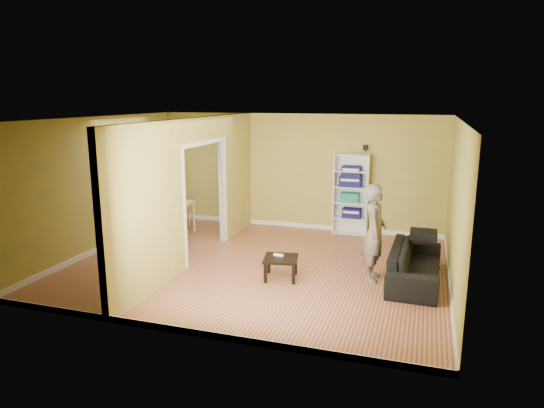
{
  "coord_description": "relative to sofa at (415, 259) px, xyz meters",
  "views": [
    {
      "loc": [
        2.77,
        -7.79,
        2.96
      ],
      "look_at": [
        0.2,
        0.2,
        1.1
      ],
      "focal_mm": 32.0,
      "sensor_mm": 36.0,
      "label": 1
    }
  ],
  "objects": [
    {
      "name": "room_shell",
      "position": [
        -2.7,
        -0.07,
        0.92
      ],
      "size": [
        6.5,
        6.5,
        6.5
      ],
      "color": "#AF6F52",
      "rests_on": "ground"
    },
    {
      "name": "partition",
      "position": [
        -3.9,
        -0.07,
        0.92
      ],
      "size": [
        0.22,
        5.5,
        2.6
      ],
      "primitive_type": null,
      "color": "gold",
      "rests_on": "ground"
    },
    {
      "name": "wall_speaker",
      "position": [
        -1.2,
        2.62,
        1.52
      ],
      "size": [
        0.1,
        0.1,
        0.1
      ],
      "primitive_type": "cube",
      "color": "black",
      "rests_on": "room_shell"
    },
    {
      "name": "sofa",
      "position": [
        0.0,
        0.0,
        0.0
      ],
      "size": [
        2.02,
        0.91,
        0.76
      ],
      "primitive_type": "imported",
      "rotation": [
        0.0,
        0.0,
        1.54
      ],
      "color": "black",
      "rests_on": "ground"
    },
    {
      "name": "person",
      "position": [
        -0.66,
        -0.14,
        0.56
      ],
      "size": [
        0.7,
        0.55,
        1.88
      ],
      "primitive_type": "imported",
      "rotation": [
        0.0,
        0.0,
        1.6
      ],
      "color": "slate",
      "rests_on": "ground"
    },
    {
      "name": "bookshelf",
      "position": [
        -1.45,
        2.53,
        0.5
      ],
      "size": [
        0.74,
        0.33,
        1.77
      ],
      "color": "white",
      "rests_on": "ground"
    },
    {
      "name": "paper_box_navy_a",
      "position": [
        -1.42,
        2.49,
        0.1
      ],
      "size": [
        0.4,
        0.26,
        0.2
      ],
      "primitive_type": "cube",
      "color": "navy",
      "rests_on": "bookshelf"
    },
    {
      "name": "paper_box_teal",
      "position": [
        -1.48,
        2.49,
        0.44
      ],
      "size": [
        0.4,
        0.26,
        0.2
      ],
      "primitive_type": "cube",
      "color": "#1C5A4B",
      "rests_on": "bookshelf"
    },
    {
      "name": "paper_box_navy_b",
      "position": [
        -1.47,
        2.49,
        0.8
      ],
      "size": [
        0.46,
        0.3,
        0.24
      ],
      "primitive_type": "cube",
      "color": "navy",
      "rests_on": "bookshelf"
    },
    {
      "name": "paper_box_navy_c",
      "position": [
        -1.46,
        2.49,
        1.0
      ],
      "size": [
        0.41,
        0.26,
        0.21
      ],
      "primitive_type": "cube",
      "color": "navy",
      "rests_on": "bookshelf"
    },
    {
      "name": "coffee_table",
      "position": [
        -2.12,
        -0.56,
        -0.07
      ],
      "size": [
        0.55,
        0.55,
        0.37
      ],
      "rotation": [
        0.0,
        0.0,
        0.19
      ],
      "color": "black",
      "rests_on": "ground"
    },
    {
      "name": "game_controller",
      "position": [
        -2.18,
        -0.5,
        0.0
      ],
      "size": [
        0.17,
        0.04,
        0.03
      ],
      "primitive_type": "cube",
      "color": "white",
      "rests_on": "coffee_table"
    },
    {
      "name": "dining_table",
      "position": [
        -5.35,
        1.33,
        0.24
      ],
      "size": [
        1.12,
        0.75,
        0.7
      ],
      "rotation": [
        0.0,
        0.0,
        -0.03
      ],
      "color": "#EEB884",
      "rests_on": "ground"
    },
    {
      "name": "chair_left",
      "position": [
        -6.12,
        1.27,
        0.11
      ],
      "size": [
        0.49,
        0.49,
        0.99
      ],
      "primitive_type": null,
      "rotation": [
        0.0,
        0.0,
        -1.66
      ],
      "color": "#DBBA7A",
      "rests_on": "ground"
    },
    {
      "name": "chair_near",
      "position": [
        -5.31,
        0.66,
        0.13
      ],
      "size": [
        0.6,
        0.6,
        1.02
      ],
      "primitive_type": null,
      "rotation": [
        0.0,
        0.0,
        -0.37
      ],
      "color": "tan",
      "rests_on": "ground"
    },
    {
      "name": "chair_far",
      "position": [
        -5.3,
        1.86,
        0.14
      ],
      "size": [
        0.55,
        0.55,
        1.05
      ],
      "primitive_type": null,
      "rotation": [
        0.0,
        0.0,
        3.3
      ],
      "color": "tan",
      "rests_on": "ground"
    }
  ]
}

